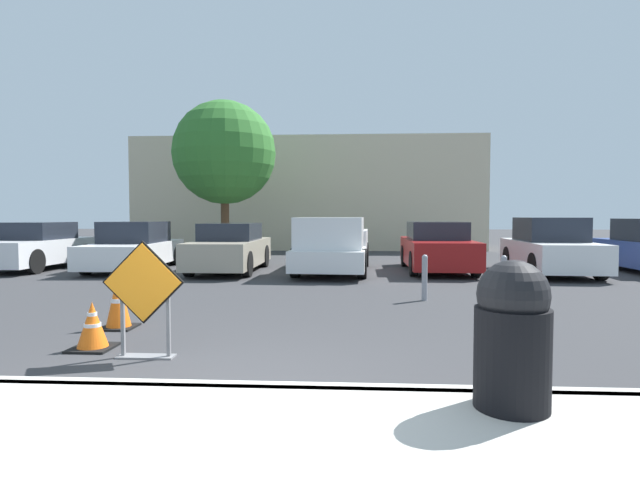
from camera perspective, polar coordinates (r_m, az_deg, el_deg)
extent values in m
plane|color=#333335|center=(14.52, -1.09, -3.79)|extent=(96.00, 96.00, 0.00)
cube|color=#ADAAA3|center=(3.74, -15.60, -22.46)|extent=(29.24, 2.37, 0.14)
cube|color=#ADAAA3|center=(4.80, -10.79, -16.63)|extent=(29.24, 0.20, 0.14)
cube|color=black|center=(6.13, -19.54, -4.57)|extent=(0.96, 0.02, 0.96)
cube|color=orange|center=(6.12, -19.60, -4.58)|extent=(0.91, 0.02, 0.91)
cube|color=slate|center=(6.34, -19.25, -12.45)|extent=(0.67, 0.20, 0.02)
cube|color=slate|center=(6.35, -21.61, -8.43)|extent=(0.04, 0.04, 0.89)
cube|color=slate|center=(6.15, -16.94, -8.73)|extent=(0.04, 0.04, 0.89)
cube|color=black|center=(6.97, -24.52, -11.14)|extent=(0.50, 0.50, 0.03)
cone|color=orange|center=(6.90, -24.57, -8.74)|extent=(0.37, 0.37, 0.56)
cylinder|color=white|center=(6.88, -24.59, -7.73)|extent=(0.12, 0.12, 0.05)
cylinder|color=white|center=(6.91, -24.57, -8.84)|extent=(0.21, 0.21, 0.05)
cube|color=black|center=(8.06, -22.01, -9.21)|extent=(0.48, 0.48, 0.03)
cone|color=orange|center=(7.99, -22.06, -6.33)|extent=(0.36, 0.36, 0.79)
cylinder|color=white|center=(7.96, -22.08, -5.10)|extent=(0.11, 0.11, 0.07)
cylinder|color=white|center=(7.99, -22.06, -6.45)|extent=(0.20, 0.20, 0.07)
cube|color=silver|center=(17.89, -29.69, -1.11)|extent=(1.79, 4.15, 0.73)
cube|color=#1E232D|center=(17.95, -29.56, 0.93)|extent=(1.56, 1.92, 0.53)
cylinder|color=black|center=(16.40, -29.80, -2.15)|extent=(0.21, 0.72, 0.72)
cylinder|color=black|center=(18.57, -25.41, -1.52)|extent=(0.21, 0.72, 0.72)
cylinder|color=black|center=(19.42, -29.57, -1.44)|extent=(0.21, 0.72, 0.72)
cube|color=white|center=(16.48, -20.48, -1.41)|extent=(2.01, 4.63, 0.67)
cube|color=#1E232D|center=(16.56, -20.38, 0.88)|extent=(1.68, 2.17, 0.64)
cylinder|color=black|center=(14.89, -19.45, -2.56)|extent=(0.23, 0.64, 0.64)
cylinder|color=black|center=(15.54, -25.20, -2.45)|extent=(0.23, 0.64, 0.64)
cylinder|color=black|center=(17.56, -16.29, -1.73)|extent=(0.23, 0.64, 0.64)
cylinder|color=black|center=(18.11, -21.31, -1.67)|extent=(0.23, 0.64, 0.64)
cube|color=#A39984|center=(15.15, -10.25, -1.42)|extent=(1.76, 4.36, 0.74)
cube|color=#1E232D|center=(15.22, -10.17, 0.95)|extent=(1.54, 2.01, 0.50)
cylinder|color=black|center=(13.68, -8.31, -2.74)|extent=(0.20, 0.71, 0.71)
cylinder|color=black|center=(14.09, -14.73, -2.64)|extent=(0.20, 0.71, 0.71)
cylinder|color=black|center=(16.32, -6.37, -1.84)|extent=(0.20, 0.71, 0.71)
cylinder|color=black|center=(16.67, -11.82, -1.78)|extent=(0.20, 0.71, 0.71)
cube|color=silver|center=(14.87, 1.56, -1.73)|extent=(2.22, 5.28, 0.55)
cube|color=silver|center=(13.67, 1.15, 0.81)|extent=(1.90, 2.17, 0.85)
cube|color=silver|center=(17.06, 2.20, 0.53)|extent=(1.85, 0.20, 0.45)
cube|color=silver|center=(15.82, 5.21, 0.35)|extent=(0.23, 2.49, 0.45)
cube|color=silver|center=(15.97, -1.42, 0.38)|extent=(0.23, 2.49, 0.45)
cylinder|color=black|center=(13.28, 4.84, -2.69)|extent=(0.28, 0.81, 0.80)
cylinder|color=black|center=(13.44, -2.81, -2.62)|extent=(0.28, 0.81, 0.80)
cylinder|color=black|center=(16.37, 5.15, -1.66)|extent=(0.28, 0.81, 0.80)
cylinder|color=black|center=(16.51, -1.08, -1.61)|extent=(0.28, 0.81, 0.80)
cube|color=maroon|center=(15.37, 13.22, -1.36)|extent=(1.91, 4.39, 0.77)
cube|color=#1E232D|center=(15.44, 13.18, 1.06)|extent=(1.65, 2.04, 0.53)
cylinder|color=black|center=(14.22, 17.37, -2.65)|extent=(0.21, 0.70, 0.70)
cylinder|color=black|center=(13.94, 10.63, -2.68)|extent=(0.21, 0.70, 0.70)
cylinder|color=black|center=(16.85, 15.34, -1.79)|extent=(0.21, 0.70, 0.70)
cylinder|color=black|center=(16.62, 9.65, -1.80)|extent=(0.21, 0.70, 0.70)
cube|color=white|center=(15.65, 24.84, -1.49)|extent=(1.98, 4.22, 0.75)
cube|color=#1E232D|center=(15.71, 24.77, 1.12)|extent=(1.65, 1.98, 0.67)
cylinder|color=black|center=(14.76, 29.42, -2.68)|extent=(0.23, 0.71, 0.70)
cylinder|color=black|center=(14.20, 23.35, -2.75)|extent=(0.23, 0.71, 0.70)
cylinder|color=black|center=(17.14, 26.04, -1.89)|extent=(0.23, 0.71, 0.70)
cylinder|color=black|center=(16.66, 20.75, -1.92)|extent=(0.23, 0.71, 0.70)
cylinder|color=black|center=(18.17, 29.70, -1.83)|extent=(0.21, 0.64, 0.64)
cylinder|color=black|center=(4.32, 21.08, -12.48)|extent=(0.58, 0.58, 0.80)
sphere|color=black|center=(4.21, 21.20, -5.89)|extent=(0.56, 0.56, 0.56)
cylinder|color=gray|center=(10.01, 11.86, -4.39)|extent=(0.11, 0.11, 0.85)
sphere|color=gray|center=(9.96, 11.89, -1.97)|extent=(0.12, 0.12, 0.12)
cylinder|color=gray|center=(10.34, 20.24, -4.29)|extent=(0.11, 0.11, 0.84)
sphere|color=gray|center=(10.30, 20.28, -1.97)|extent=(0.12, 0.12, 0.12)
cube|color=beige|center=(26.21, -1.18, 5.15)|extent=(17.15, 5.00, 5.50)
cylinder|color=#513823|center=(19.73, -10.79, 1.69)|extent=(0.32, 0.32, 2.61)
sphere|color=#2D6B28|center=(19.87, -10.87, 9.78)|extent=(3.97, 3.97, 3.97)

